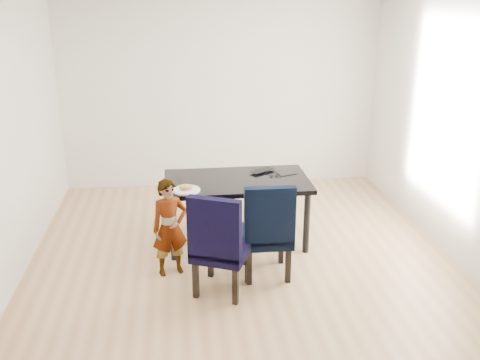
{
  "coord_description": "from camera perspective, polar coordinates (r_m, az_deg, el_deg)",
  "views": [
    {
      "loc": [
        -0.63,
        -5.05,
        2.73
      ],
      "look_at": [
        0.0,
        0.2,
        0.85
      ],
      "focal_mm": 40.0,
      "sensor_mm": 36.0,
      "label": 1
    }
  ],
  "objects": [
    {
      "name": "wall_right",
      "position": [
        5.98,
        22.31,
        4.75
      ],
      "size": [
        0.01,
        5.0,
        2.7
      ],
      "primitive_type": "cube",
      "color": "silver",
      "rests_on": "ground"
    },
    {
      "name": "wall_back",
      "position": [
        7.71,
        -2.08,
        9.23
      ],
      "size": [
        4.5,
        0.01,
        2.7
      ],
      "primitive_type": "cube",
      "color": "white",
      "rests_on": "ground"
    },
    {
      "name": "laptop",
      "position": [
        6.21,
        2.1,
        1.08
      ],
      "size": [
        0.36,
        0.33,
        0.02
      ],
      "primitive_type": "imported",
      "rotation": [
        0.0,
        0.0,
        3.72
      ],
      "color": "black",
      "rests_on": "dining_table"
    },
    {
      "name": "chair_left",
      "position": [
        5.04,
        -1.92,
        -6.58
      ],
      "size": [
        0.66,
        0.67,
        1.02
      ],
      "primitive_type": "cube",
      "rotation": [
        0.0,
        0.0,
        -0.42
      ],
      "color": "black",
      "rests_on": "floor"
    },
    {
      "name": "dining_table",
      "position": [
        6.06,
        -0.34,
        -3.29
      ],
      "size": [
        1.6,
        0.9,
        0.75
      ],
      "primitive_type": "cube",
      "color": "black",
      "rests_on": "floor"
    },
    {
      "name": "wall_front",
      "position": [
        2.96,
        6.33,
        -8.27
      ],
      "size": [
        4.5,
        0.01,
        2.7
      ],
      "primitive_type": "cube",
      "color": "white",
      "rests_on": "ground"
    },
    {
      "name": "chair_right",
      "position": [
        5.33,
        2.82,
        -5.12
      ],
      "size": [
        0.5,
        0.52,
        1.01
      ],
      "primitive_type": "cube",
      "rotation": [
        0.0,
        0.0,
        -0.02
      ],
      "color": "black",
      "rests_on": "floor"
    },
    {
      "name": "cable_tangle",
      "position": [
        6.04,
        3.78,
        0.4
      ],
      "size": [
        0.15,
        0.15,
        0.01
      ],
      "primitive_type": "torus",
      "rotation": [
        0.0,
        0.0,
        0.13
      ],
      "color": "black",
      "rests_on": "dining_table"
    },
    {
      "name": "floor",
      "position": [
        5.78,
        0.24,
        -8.68
      ],
      "size": [
        4.5,
        5.0,
        0.01
      ],
      "primitive_type": "cube",
      "color": "tan",
      "rests_on": "ground"
    },
    {
      "name": "sandwich",
      "position": [
        5.6,
        -5.81,
        -0.75
      ],
      "size": [
        0.17,
        0.11,
        0.06
      ],
      "primitive_type": "ellipsoid",
      "rotation": [
        0.0,
        0.0,
        0.3
      ],
      "color": "olive",
      "rests_on": "plate"
    },
    {
      "name": "plate",
      "position": [
        5.62,
        -5.75,
        -1.08
      ],
      "size": [
        0.34,
        0.34,
        0.02
      ],
      "primitive_type": "cylinder",
      "rotation": [
        0.0,
        0.0,
        0.16
      ],
      "color": "silver",
      "rests_on": "dining_table"
    },
    {
      "name": "wall_left",
      "position": [
        5.48,
        -23.87,
        3.29
      ],
      "size": [
        0.01,
        5.0,
        2.7
      ],
      "primitive_type": "cube",
      "color": "white",
      "rests_on": "ground"
    },
    {
      "name": "child",
      "position": [
        5.39,
        -7.5,
        -5.07
      ],
      "size": [
        0.42,
        0.34,
        1.0
      ],
      "primitive_type": "imported",
      "rotation": [
        0.0,
        0.0,
        0.3
      ],
      "color": "#D75512",
      "rests_on": "floor"
    }
  ]
}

